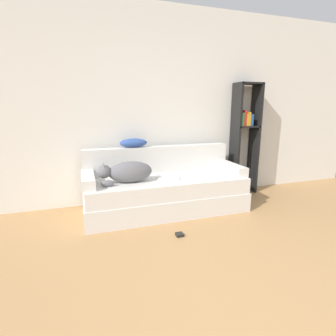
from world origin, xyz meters
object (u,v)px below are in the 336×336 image
couch (166,194)px  power_adapter (180,235)px  bookshelf (245,133)px  laptop (168,177)px  dog (127,172)px  throw_pillow (133,143)px

couch → power_adapter: 0.76m
bookshelf → power_adapter: 2.09m
couch → laptop: bearing=-55.5°
dog → throw_pillow: bearing=68.1°
power_adapter → dog: bearing=123.1°
dog → laptop: bearing=3.3°
dog → power_adapter: bearing=-56.9°
laptop → power_adapter: (-0.10, -0.70, -0.44)m
dog → throw_pillow: (0.17, 0.42, 0.29)m
couch → bookshelf: 1.64m
laptop → bookshelf: (1.39, 0.41, 0.50)m
dog → throw_pillow: size_ratio=1.75×
bookshelf → throw_pillow: bearing=-179.3°
couch → laptop: size_ratio=6.23×
couch → dog: size_ratio=3.18×
couch → bookshelf: bearing=14.9°
couch → power_adapter: size_ratio=26.82×
couch → bookshelf: bookshelf is taller
couch → power_adapter: (-0.08, -0.73, -0.21)m
dog → laptop: dog is taller
laptop → bookshelf: bookshelf is taller
couch → throw_pillow: throw_pillow is taller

